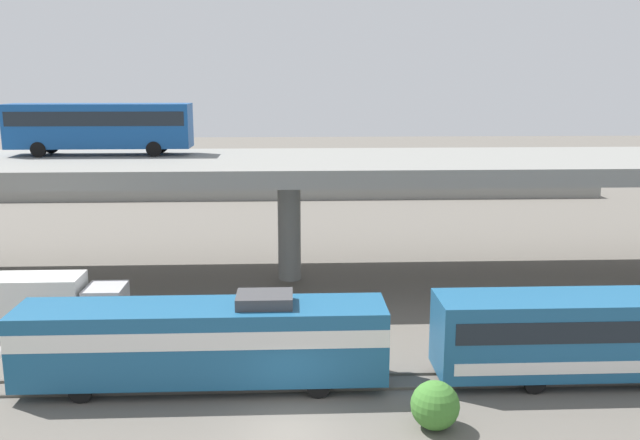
{
  "coord_description": "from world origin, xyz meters",
  "views": [
    {
      "loc": [
        0.1,
        -23.76,
        13.23
      ],
      "look_at": [
        2.01,
        19.53,
        4.1
      ],
      "focal_mm": 38.18,
      "sensor_mm": 36.0,
      "label": 1
    }
  ],
  "objects_px": {
    "parked_car_0": "(241,176)",
    "parked_car_4": "(171,173)",
    "transit_bus_on_overpass": "(100,124)",
    "parked_car_5": "(346,177)",
    "parked_car_3": "(124,173)",
    "parked_car_1": "(87,177)",
    "service_truck_west": "(56,302)",
    "parked_car_2": "(520,171)",
    "train_locomotive": "(184,339)"
  },
  "relations": [
    {
      "from": "transit_bus_on_overpass",
      "to": "parked_car_4",
      "type": "distance_m",
      "value": 36.16
    },
    {
      "from": "parked_car_0",
      "to": "parked_car_4",
      "type": "distance_m",
      "value": 9.18
    },
    {
      "from": "parked_car_1",
      "to": "parked_car_3",
      "type": "relative_size",
      "value": 0.96
    },
    {
      "from": "parked_car_2",
      "to": "transit_bus_on_overpass",
      "type": "bearing_deg",
      "value": -139.22
    },
    {
      "from": "parked_car_3",
      "to": "parked_car_5",
      "type": "bearing_deg",
      "value": 170.5
    },
    {
      "from": "service_truck_west",
      "to": "parked_car_1",
      "type": "bearing_deg",
      "value": 104.03
    },
    {
      "from": "train_locomotive",
      "to": "parked_car_5",
      "type": "bearing_deg",
      "value": -102.64
    },
    {
      "from": "transit_bus_on_overpass",
      "to": "parked_car_3",
      "type": "distance_m",
      "value": 36.51
    },
    {
      "from": "parked_car_4",
      "to": "transit_bus_on_overpass",
      "type": "bearing_deg",
      "value": -87.33
    },
    {
      "from": "parked_car_5",
      "to": "parked_car_0",
      "type": "bearing_deg",
      "value": 173.42
    },
    {
      "from": "service_truck_west",
      "to": "parked_car_5",
      "type": "distance_m",
      "value": 45.88
    },
    {
      "from": "parked_car_1",
      "to": "parked_car_2",
      "type": "relative_size",
      "value": 0.95
    },
    {
      "from": "parked_car_4",
      "to": "parked_car_1",
      "type": "bearing_deg",
      "value": -161.42
    },
    {
      "from": "parked_car_0",
      "to": "parked_car_5",
      "type": "bearing_deg",
      "value": 173.42
    },
    {
      "from": "parked_car_0",
      "to": "train_locomotive",
      "type": "bearing_deg",
      "value": 91.24
    },
    {
      "from": "train_locomotive",
      "to": "parked_car_2",
      "type": "height_order",
      "value": "train_locomotive"
    },
    {
      "from": "parked_car_0",
      "to": "parked_car_2",
      "type": "distance_m",
      "value": 33.82
    },
    {
      "from": "train_locomotive",
      "to": "transit_bus_on_overpass",
      "type": "height_order",
      "value": "transit_bus_on_overpass"
    },
    {
      "from": "train_locomotive",
      "to": "parked_car_0",
      "type": "height_order",
      "value": "train_locomotive"
    },
    {
      "from": "service_truck_west",
      "to": "parked_car_0",
      "type": "height_order",
      "value": "service_truck_west"
    },
    {
      "from": "transit_bus_on_overpass",
      "to": "parked_car_0",
      "type": "height_order",
      "value": "transit_bus_on_overpass"
    },
    {
      "from": "parked_car_2",
      "to": "parked_car_3",
      "type": "distance_m",
      "value": 47.74
    },
    {
      "from": "parked_car_3",
      "to": "parked_car_4",
      "type": "height_order",
      "value": "same"
    },
    {
      "from": "parked_car_2",
      "to": "parked_car_5",
      "type": "distance_m",
      "value": 22.1
    },
    {
      "from": "train_locomotive",
      "to": "parked_car_3",
      "type": "distance_m",
      "value": 55.34
    },
    {
      "from": "service_truck_west",
      "to": "parked_car_5",
      "type": "height_order",
      "value": "service_truck_west"
    },
    {
      "from": "parked_car_1",
      "to": "parked_car_0",
      "type": "bearing_deg",
      "value": -0.91
    },
    {
      "from": "train_locomotive",
      "to": "parked_car_1",
      "type": "xyz_separation_m",
      "value": [
        -18.68,
        50.53,
        -0.15
      ]
    },
    {
      "from": "transit_bus_on_overpass",
      "to": "parked_car_1",
      "type": "relative_size",
      "value": 2.86
    },
    {
      "from": "transit_bus_on_overpass",
      "to": "parked_car_2",
      "type": "bearing_deg",
      "value": 40.78
    },
    {
      "from": "train_locomotive",
      "to": "parked_car_4",
      "type": "xyz_separation_m",
      "value": [
        -9.64,
        53.56,
        -0.15
      ]
    },
    {
      "from": "parked_car_4",
      "to": "parked_car_5",
      "type": "relative_size",
      "value": 0.92
    },
    {
      "from": "transit_bus_on_overpass",
      "to": "parked_car_3",
      "type": "height_order",
      "value": "transit_bus_on_overpass"
    },
    {
      "from": "train_locomotive",
      "to": "parked_car_3",
      "type": "xyz_separation_m",
      "value": [
        -15.15,
        53.23,
        -0.15
      ]
    },
    {
      "from": "parked_car_3",
      "to": "train_locomotive",
      "type": "bearing_deg",
      "value": 105.89
    },
    {
      "from": "service_truck_west",
      "to": "parked_car_3",
      "type": "distance_m",
      "value": 46.83
    },
    {
      "from": "transit_bus_on_overpass",
      "to": "parked_car_2",
      "type": "height_order",
      "value": "transit_bus_on_overpass"
    },
    {
      "from": "parked_car_5",
      "to": "parked_car_3",
      "type": "bearing_deg",
      "value": 170.5
    },
    {
      "from": "parked_car_0",
      "to": "parked_car_4",
      "type": "xyz_separation_m",
      "value": [
        -8.55,
        3.32,
        0.0
      ]
    },
    {
      "from": "parked_car_0",
      "to": "parked_car_3",
      "type": "relative_size",
      "value": 1.0
    },
    {
      "from": "train_locomotive",
      "to": "parked_car_0",
      "type": "distance_m",
      "value": 50.26
    },
    {
      "from": "parked_car_3",
      "to": "parked_car_5",
      "type": "xyz_separation_m",
      "value": [
        26.11,
        -4.37,
        -0.0
      ]
    },
    {
      "from": "service_truck_west",
      "to": "parked_car_2",
      "type": "xyz_separation_m",
      "value": [
        40.38,
        46.38,
        0.4
      ]
    },
    {
      "from": "parked_car_3",
      "to": "parked_car_0",
      "type": "bearing_deg",
      "value": 168.03
    },
    {
      "from": "parked_car_0",
      "to": "parked_car_3",
      "type": "height_order",
      "value": "same"
    },
    {
      "from": "transit_bus_on_overpass",
      "to": "parked_car_4",
      "type": "height_order",
      "value": "transit_bus_on_overpass"
    },
    {
      "from": "parked_car_2",
      "to": "parked_car_4",
      "type": "bearing_deg",
      "value": 179.73
    },
    {
      "from": "parked_car_0",
      "to": "parked_car_4",
      "type": "height_order",
      "value": "same"
    },
    {
      "from": "parked_car_5",
      "to": "parked_car_2",
      "type": "bearing_deg",
      "value": 11.78
    },
    {
      "from": "service_truck_west",
      "to": "train_locomotive",
      "type": "bearing_deg",
      "value": -41.85
    }
  ]
}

